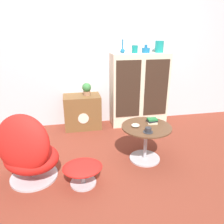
{
  "coord_description": "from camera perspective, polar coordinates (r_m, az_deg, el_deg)",
  "views": [
    {
      "loc": [
        -0.52,
        -2.08,
        1.58
      ],
      "look_at": [
        0.01,
        0.6,
        0.55
      ],
      "focal_mm": 35.0,
      "sensor_mm": 36.0,
      "label": 1
    }
  ],
  "objects": [
    {
      "name": "ground_plane",
      "position": [
        2.66,
        2.31,
        -15.78
      ],
      "size": [
        12.0,
        12.0,
        0.0
      ],
      "primitive_type": "plane",
      "color": "brown"
    },
    {
      "name": "wall_back",
      "position": [
        3.75,
        -3.41,
        16.37
      ],
      "size": [
        6.4,
        0.06,
        2.6
      ],
      "color": "silver",
      "rests_on": "ground_plane"
    },
    {
      "name": "sideboard",
      "position": [
        3.81,
        7.02,
        5.85
      ],
      "size": [
        0.96,
        0.37,
        1.23
      ],
      "color": "beige",
      "rests_on": "ground_plane"
    },
    {
      "name": "tv_console",
      "position": [
        3.72,
        -7.73,
        0.09
      ],
      "size": [
        0.6,
        0.4,
        0.57
      ],
      "color": "brown",
      "rests_on": "ground_plane"
    },
    {
      "name": "egg_chair",
      "position": [
        2.52,
        -21.24,
        -9.64
      ],
      "size": [
        0.79,
        0.76,
        0.82
      ],
      "color": "#B7B7BC",
      "rests_on": "ground_plane"
    },
    {
      "name": "ottoman",
      "position": [
        2.43,
        -7.68,
        -14.59
      ],
      "size": [
        0.43,
        0.36,
        0.25
      ],
      "color": "#B7B7BC",
      "rests_on": "ground_plane"
    },
    {
      "name": "coffee_table",
      "position": [
        2.79,
        8.83,
        -6.56
      ],
      "size": [
        0.62,
        0.62,
        0.47
      ],
      "color": "#B7B7BC",
      "rests_on": "ground_plane"
    },
    {
      "name": "vase_leftmost",
      "position": [
        3.62,
        2.78,
        15.9
      ],
      "size": [
        0.07,
        0.07,
        0.21
      ],
      "color": "#196699",
      "rests_on": "sideboard"
    },
    {
      "name": "vase_inner_left",
      "position": [
        3.67,
        5.97,
        16.02
      ],
      "size": [
        0.1,
        0.1,
        0.12
      ],
      "color": "#147A75",
      "rests_on": "sideboard"
    },
    {
      "name": "vase_inner_right",
      "position": [
        3.73,
        8.81,
        15.71
      ],
      "size": [
        0.13,
        0.13,
        0.13
      ],
      "color": "#196699",
      "rests_on": "sideboard"
    },
    {
      "name": "vase_rightmost",
      "position": [
        3.81,
        12.27,
        16.35
      ],
      "size": [
        0.14,
        0.14,
        0.19
      ],
      "color": "teal",
      "rests_on": "sideboard"
    },
    {
      "name": "potted_plant",
      "position": [
        3.61,
        -6.62,
        6.03
      ],
      "size": [
        0.15,
        0.15,
        0.21
      ],
      "color": "#996B4C",
      "rests_on": "tv_console"
    },
    {
      "name": "teacup",
      "position": [
        2.56,
        9.42,
        -4.75
      ],
      "size": [
        0.12,
        0.12,
        0.06
      ],
      "color": "#2D2D33",
      "rests_on": "coffee_table"
    },
    {
      "name": "book_stack",
      "position": [
        2.81,
        10.45,
        -2.29
      ],
      "size": [
        0.13,
        0.11,
        0.06
      ],
      "color": "beige",
      "rests_on": "coffee_table"
    },
    {
      "name": "bowl",
      "position": [
        2.69,
        6.15,
        -3.45
      ],
      "size": [
        0.1,
        0.1,
        0.04
      ],
      "color": "beige",
      "rests_on": "coffee_table"
    }
  ]
}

